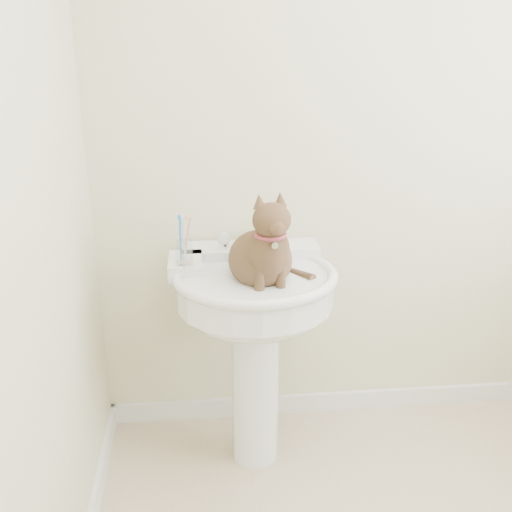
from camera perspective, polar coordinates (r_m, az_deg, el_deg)
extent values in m
cube|color=white|center=(2.91, 8.99, -13.41)|extent=(2.20, 0.02, 0.09)
cylinder|color=white|center=(2.44, -0.06, -12.54)|extent=(0.18, 0.18, 0.66)
cylinder|color=white|center=(2.23, -0.06, -3.27)|extent=(0.58, 0.58, 0.13)
ellipsoid|color=white|center=(2.26, -0.06, -4.73)|extent=(0.54, 0.47, 0.21)
torus|color=white|center=(2.21, -0.06, -1.89)|extent=(0.61, 0.61, 0.04)
cube|color=white|center=(2.40, -0.54, 0.36)|extent=(0.54, 0.15, 0.06)
cube|color=white|center=(2.28, -6.73, -0.93)|extent=(0.13, 0.19, 0.06)
cylinder|color=silver|center=(2.34, -0.45, 1.21)|extent=(0.05, 0.05, 0.05)
cylinder|color=silver|center=(2.28, -0.34, 1.49)|extent=(0.04, 0.04, 0.14)
sphere|color=white|center=(2.34, -3.18, 1.74)|extent=(0.06, 0.06, 0.06)
sphere|color=white|center=(2.36, 2.16, 1.91)|extent=(0.06, 0.06, 0.06)
cube|color=yellow|center=(2.42, 0.00, 1.72)|extent=(0.09, 0.06, 0.03)
cylinder|color=silver|center=(2.21, -6.79, -0.74)|extent=(0.07, 0.07, 0.01)
cylinder|color=white|center=(2.19, -6.84, 0.37)|extent=(0.06, 0.06, 0.09)
cylinder|color=blue|center=(2.17, -7.21, 1.60)|extent=(0.01, 0.01, 0.17)
cylinder|color=silver|center=(2.17, -6.90, 1.61)|extent=(0.01, 0.01, 0.17)
cylinder|color=pink|center=(2.17, -6.58, 1.62)|extent=(0.01, 0.01, 0.17)
ellipsoid|color=brown|center=(2.17, 0.51, -0.32)|extent=(0.23, 0.27, 0.21)
ellipsoid|color=brown|center=(2.06, 0.80, 0.46)|extent=(0.15, 0.14, 0.19)
ellipsoid|color=brown|center=(1.99, 0.92, 3.42)|extent=(0.13, 0.12, 0.12)
cone|color=brown|center=(1.99, -0.20, 5.26)|extent=(0.05, 0.05, 0.05)
cone|color=brown|center=(2.00, 1.91, 5.32)|extent=(0.05, 0.05, 0.05)
cylinder|color=brown|center=(2.24, 3.57, -1.72)|extent=(0.03, 0.03, 0.24)
torus|color=maroon|center=(2.02, 0.87, 2.01)|extent=(0.11, 0.11, 0.01)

